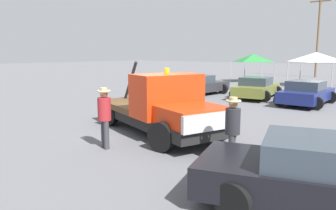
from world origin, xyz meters
TOP-DOWN VIEW (x-y plane):
  - ground_plane at (0.00, 0.00)m, footprint 160.00×160.00m
  - tow_truck at (0.35, -0.13)m, footprint 6.48×4.03m
  - person_near_truck at (3.75, -1.46)m, footprint 0.39×0.39m
  - person_at_hood at (0.06, -2.46)m, footprint 0.41×0.41m
  - parked_car_charcoal at (-4.69, 9.86)m, footprint 2.66×4.68m
  - parked_car_olive at (-0.99, 10.75)m, footprint 2.89×4.70m
  - parked_car_navy at (2.28, 9.88)m, footprint 2.52×4.30m
  - canopy_tent_green at (-6.17, 21.57)m, footprint 3.23×3.23m
  - canopy_tent_white at (-0.26, 21.02)m, footprint 3.53×3.53m
  - utility_pole at (-3.02, 31.90)m, footprint 2.20×0.24m

SIDE VIEW (x-z plane):
  - ground_plane at x=0.00m, z-range 0.00..0.00m
  - parked_car_charcoal at x=-4.69m, z-range -0.02..1.32m
  - parked_car_navy at x=2.28m, z-range -0.02..1.32m
  - parked_car_olive at x=-0.99m, z-range -0.02..1.32m
  - tow_truck at x=0.35m, z-range -0.33..2.18m
  - person_near_truck at x=3.75m, z-range 0.16..1.91m
  - person_at_hood at x=0.06m, z-range 0.16..1.99m
  - canopy_tent_green at x=-6.17m, z-range 0.97..3.68m
  - canopy_tent_white at x=-0.26m, z-range 1.03..3.91m
  - utility_pole at x=-3.02m, z-range 0.26..10.02m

